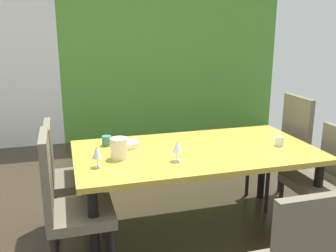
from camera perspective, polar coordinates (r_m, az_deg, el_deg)
ground_plane at (r=3.28m, az=-0.22°, el=-16.10°), size 5.24×5.81×0.02m
garden_window_panel at (r=5.82m, az=0.89°, el=11.86°), size 3.39×0.10×2.73m
dining_table at (r=3.04m, az=4.25°, el=-4.87°), size 1.93×1.04×0.72m
chair_right_far at (r=3.78m, az=17.38°, el=-3.01°), size 0.44×0.44×1.05m
chair_left_far at (r=3.20m, az=-15.26°, el=-6.77°), size 0.44×0.44×0.95m
chair_right_near at (r=3.33m, az=22.80°, el=-6.89°), size 0.44×0.44×0.90m
chair_left_near at (r=2.63m, az=-15.17°, el=-10.98°), size 0.44×0.44×1.03m
wine_glass_right at (r=2.73m, az=1.37°, el=-3.19°), size 0.07×0.07×0.15m
wine_glass_corner at (r=2.66m, az=-10.79°, el=-3.98°), size 0.07×0.07×0.16m
serving_bowl_north at (r=3.08m, az=-5.92°, el=-2.81°), size 0.17×0.17×0.04m
cup_east at (r=3.14m, az=-9.32°, el=-2.22°), size 0.08×0.08×0.08m
cup_left at (r=3.23m, az=16.59°, el=-2.22°), size 0.07×0.07×0.08m
pitcher_near_window at (r=2.82m, az=-7.47°, el=-3.35°), size 0.15×0.13×0.16m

